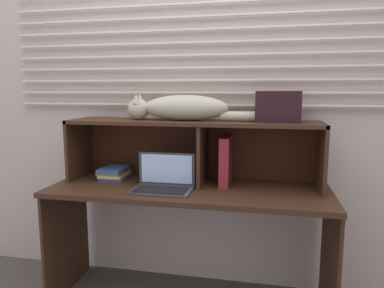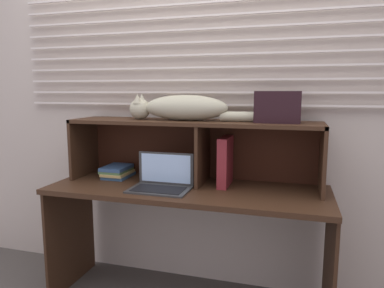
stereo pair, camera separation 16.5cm
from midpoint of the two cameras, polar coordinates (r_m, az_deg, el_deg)
name	(u,v)px [view 1 (the left image)]	position (r m, az deg, el deg)	size (l,w,h in m)	color
back_panel_with_blinds	(199,98)	(2.35, -0.96, 7.38)	(4.40, 0.08, 2.50)	#C1B2A4
desk	(188,209)	(2.15, -2.86, -10.41)	(1.65, 0.58, 0.74)	#382214
hutch_shelf_unit	(194,137)	(2.19, -1.81, 1.05)	(1.53, 0.33, 0.39)	#382214
cat	(181,108)	(2.16, -3.95, 5.77)	(0.87, 0.17, 0.16)	#B1AD90
laptop	(163,182)	(2.07, -6.93, -6.18)	(0.34, 0.23, 0.20)	#323232
binder_upright	(226,161)	(2.14, 3.25, -2.72)	(0.06, 0.23, 0.30)	maroon
book_stack	(115,173)	(2.38, -14.29, -4.54)	(0.16, 0.22, 0.08)	#30557A
storage_box	(278,107)	(2.08, 11.43, 5.91)	(0.25, 0.15, 0.18)	black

